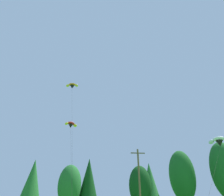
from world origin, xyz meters
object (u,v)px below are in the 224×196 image
object	(u,v)px
parafoil_kite_mid_white	(219,141)
utility_pole	(139,182)
parafoil_kite_high_red_yellow	(71,125)
parafoil_kite_far_orange	(72,86)

from	to	relation	value
parafoil_kite_mid_white	utility_pole	bearing A→B (deg)	-170.10
utility_pole	parafoil_kite_high_red_yellow	world-z (taller)	parafoil_kite_high_red_yellow
parafoil_kite_high_red_yellow	parafoil_kite_mid_white	bearing A→B (deg)	-7.76
parafoil_kite_high_red_yellow	parafoil_kite_far_orange	size ratio (longest dim) A/B	0.88
utility_pole	parafoil_kite_far_orange	distance (m)	19.75
utility_pole	parafoil_kite_mid_white	bearing A→B (deg)	9.90
parafoil_kite_high_red_yellow	parafoil_kite_mid_white	size ratio (longest dim) A/B	1.05
utility_pole	parafoil_kite_mid_white	size ratio (longest dim) A/B	0.58
parafoil_kite_high_red_yellow	parafoil_kite_mid_white	distance (m)	27.31
parafoil_kite_mid_white	parafoil_kite_high_red_yellow	bearing A→B (deg)	172.24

